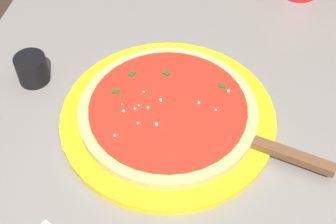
# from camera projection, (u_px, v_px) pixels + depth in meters

# --- Properties ---
(restaurant_table) EXTENTS (1.03, 0.83, 0.73)m
(restaurant_table) POSITION_uv_depth(u_px,v_px,m) (186.00, 146.00, 0.91)
(restaurant_table) COLOR black
(restaurant_table) RESTS_ON ground_plane
(serving_plate) EXTENTS (0.36, 0.36, 0.01)m
(serving_plate) POSITION_uv_depth(u_px,v_px,m) (168.00, 117.00, 0.77)
(serving_plate) COLOR yellow
(serving_plate) RESTS_ON restaurant_table
(pizza) EXTENTS (0.29, 0.29, 0.02)m
(pizza) POSITION_uv_depth(u_px,v_px,m) (168.00, 110.00, 0.76)
(pizza) COLOR #DBB26B
(pizza) RESTS_ON serving_plate
(pizza_server) EXTENTS (0.10, 0.22, 0.01)m
(pizza_server) POSITION_uv_depth(u_px,v_px,m) (266.00, 147.00, 0.72)
(pizza_server) COLOR silver
(pizza_server) RESTS_ON serving_plate
(cup_small_sauce) EXTENTS (0.06, 0.06, 0.05)m
(cup_small_sauce) POSITION_uv_depth(u_px,v_px,m) (31.00, 71.00, 0.82)
(cup_small_sauce) COLOR black
(cup_small_sauce) RESTS_ON restaurant_table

